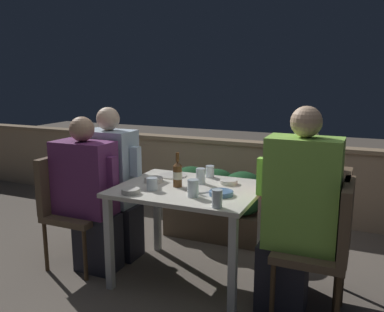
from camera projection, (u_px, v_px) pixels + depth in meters
name	position (u px, v px, depth m)	size (l,w,h in m)	color
ground_plane	(189.00, 278.00, 3.11)	(16.00, 16.00, 0.00)	#665B51
parapet_wall	(248.00, 177.00, 4.47)	(9.00, 0.18, 0.82)	tan
dining_table	(189.00, 199.00, 2.98)	(1.02, 0.82, 0.72)	silver
planter_hedge	(216.00, 199.00, 3.83)	(0.94, 0.47, 0.66)	brown
chair_left_near	(69.00, 200.00, 3.26)	(0.45, 0.44, 0.90)	brown
person_purple_stripe	(89.00, 195.00, 3.16)	(0.52, 0.26, 1.22)	#282833
chair_left_far	(95.00, 192.00, 3.49)	(0.45, 0.44, 0.90)	brown
person_blue_shirt	(114.00, 183.00, 3.39)	(0.49, 0.26, 1.27)	#282833
chair_right_near	(328.00, 239.00, 2.50)	(0.45, 0.44, 0.90)	brown
person_green_blouse	(296.00, 213.00, 2.55)	(0.51, 0.26, 1.35)	#282833
chair_right_far	(328.00, 224.00, 2.73)	(0.45, 0.44, 0.90)	brown
person_coral_top	(297.00, 212.00, 2.80)	(0.47, 0.26, 1.18)	#282833
beer_bottle	(178.00, 174.00, 2.95)	(0.07, 0.07, 0.25)	brown
plate_0	(173.00, 175.00, 3.28)	(0.23, 0.23, 0.01)	silver
plate_1	(198.00, 189.00, 2.88)	(0.19, 0.19, 0.01)	silver
bowl_0	(131.00, 191.00, 2.80)	(0.13, 0.13, 0.04)	beige
bowl_1	(229.00, 182.00, 3.04)	(0.13, 0.13, 0.03)	silver
bowl_2	(154.00, 179.00, 3.09)	(0.14, 0.14, 0.04)	beige
bowl_3	(221.00, 193.00, 2.76)	(0.17, 0.17, 0.03)	#4C709E
glass_cup_0	(201.00, 176.00, 3.04)	(0.07, 0.07, 0.12)	silver
glass_cup_1	(193.00, 188.00, 2.72)	(0.08, 0.08, 0.12)	silver
glass_cup_2	(152.00, 184.00, 2.88)	(0.08, 0.08, 0.09)	silver
glass_cup_3	(210.00, 171.00, 3.24)	(0.07, 0.07, 0.09)	silver
glass_cup_4	(217.00, 199.00, 2.50)	(0.07, 0.07, 0.11)	silver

